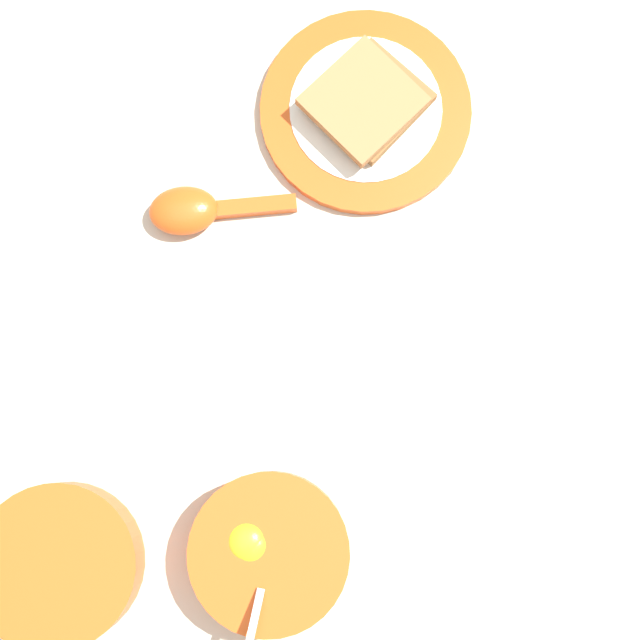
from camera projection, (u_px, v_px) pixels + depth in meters
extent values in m
plane|color=beige|center=(199.00, 323.00, 0.90)|extent=(3.00, 3.00, 0.00)
cylinder|color=#DB5119|center=(270.00, 552.00, 0.84)|extent=(0.15, 0.15, 0.05)
cylinder|color=white|center=(270.00, 552.00, 0.84)|extent=(0.12, 0.12, 0.02)
ellipsoid|color=yellow|center=(251.00, 545.00, 0.82)|extent=(0.03, 0.03, 0.02)
ellipsoid|color=yellow|center=(247.00, 541.00, 0.82)|extent=(0.04, 0.04, 0.02)
cylinder|color=black|center=(262.00, 569.00, 0.82)|extent=(0.03, 0.03, 0.00)
ellipsoid|color=silver|center=(265.00, 571.00, 0.82)|extent=(0.03, 0.02, 0.01)
cube|color=silver|center=(254.00, 619.00, 0.79)|extent=(0.01, 0.05, 0.03)
cylinder|color=#DB5119|center=(365.00, 111.00, 0.93)|extent=(0.22, 0.22, 0.01)
cylinder|color=white|center=(366.00, 109.00, 0.92)|extent=(0.16, 0.16, 0.00)
cube|color=brown|center=(372.00, 102.00, 0.91)|extent=(0.13, 0.13, 0.01)
cube|color=#9E7042|center=(363.00, 101.00, 0.90)|extent=(0.14, 0.14, 0.01)
ellipsoid|color=#DB5119|center=(184.00, 211.00, 0.90)|extent=(0.08, 0.06, 0.03)
cube|color=#DB5119|center=(254.00, 207.00, 0.91)|extent=(0.09, 0.03, 0.01)
cylinder|color=#DB5119|center=(60.00, 564.00, 0.84)|extent=(0.15, 0.15, 0.05)
cylinder|color=white|center=(55.00, 566.00, 0.83)|extent=(0.13, 0.13, 0.01)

